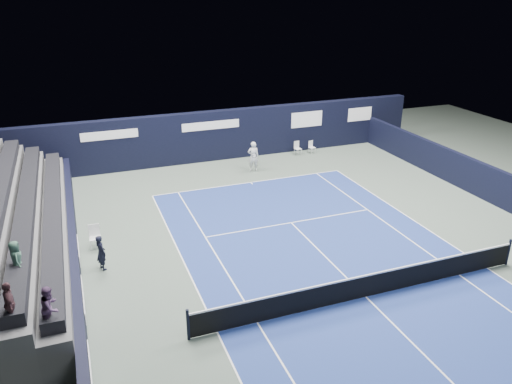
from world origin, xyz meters
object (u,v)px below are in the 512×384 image
folding_chair_back_a (297,147)px  folding_chair_back_b (311,146)px  line_judge_chair (95,235)px  tennis_player (253,156)px  tennis_net (367,285)px

folding_chair_back_a → folding_chair_back_b: bearing=-10.1°
line_judge_chair → tennis_player: 11.47m
folding_chair_back_b → line_judge_chair: 16.50m
folding_chair_back_b → tennis_net: (-5.58, -15.50, 0.04)m
folding_chair_back_a → line_judge_chair: line_judge_chair is taller
folding_chair_back_b → folding_chair_back_a: bearing=164.2°
line_judge_chair → tennis_net: (8.65, -7.15, -0.08)m
line_judge_chair → folding_chair_back_b: bearing=31.9°
folding_chair_back_b → line_judge_chair: size_ratio=0.79×
folding_chair_back_b → tennis_player: 5.15m
folding_chair_back_a → tennis_net: (-4.57, -15.52, 0.01)m
tennis_net → tennis_player: size_ratio=7.17×
tennis_player → tennis_net: bearing=-93.4°
folding_chair_back_a → tennis_player: size_ratio=0.49×
folding_chair_back_b → line_judge_chair: line_judge_chair is taller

